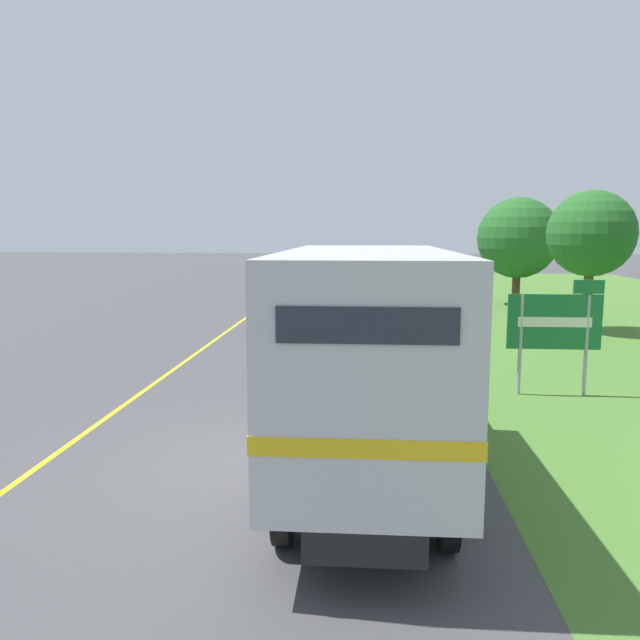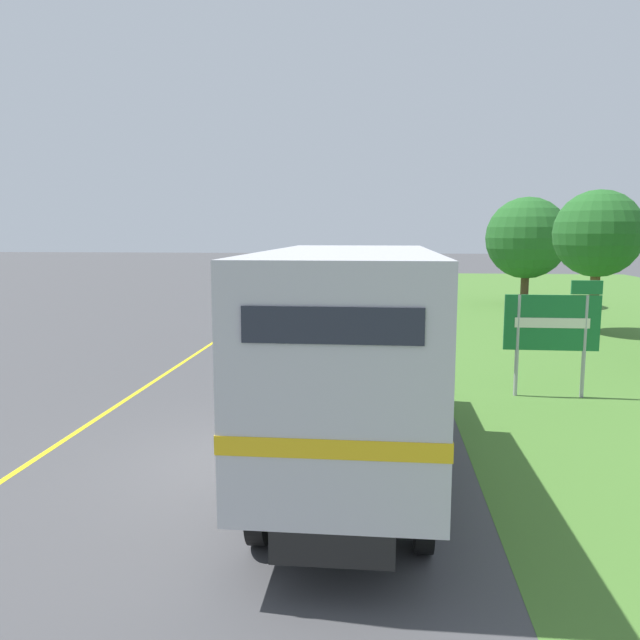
# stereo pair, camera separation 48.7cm
# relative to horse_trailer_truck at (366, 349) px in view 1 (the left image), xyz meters

# --- Properties ---
(ground_plane) EXTENTS (200.00, 200.00, 0.00)m
(ground_plane) POSITION_rel_horse_trailer_truck_xyz_m (-1.70, 0.29, -2.00)
(ground_plane) COLOR #444447
(edge_line_yellow) EXTENTS (0.12, 63.42, 0.01)m
(edge_line_yellow) POSITION_rel_horse_trailer_truck_xyz_m (-5.40, 16.96, -2.00)
(edge_line_yellow) COLOR yellow
(edge_line_yellow) RESTS_ON ground
(centre_dash_near) EXTENTS (0.12, 2.60, 0.01)m
(centre_dash_near) POSITION_rel_horse_trailer_truck_xyz_m (-1.70, 0.71, -2.00)
(centre_dash_near) COLOR white
(centre_dash_near) RESTS_ON ground
(centre_dash_mid_a) EXTENTS (0.12, 2.60, 0.01)m
(centre_dash_mid_a) POSITION_rel_horse_trailer_truck_xyz_m (-1.70, 7.31, -2.00)
(centre_dash_mid_a) COLOR white
(centre_dash_mid_a) RESTS_ON ground
(centre_dash_mid_b) EXTENTS (0.12, 2.60, 0.01)m
(centre_dash_mid_b) POSITION_rel_horse_trailer_truck_xyz_m (-1.70, 13.91, -2.00)
(centre_dash_mid_b) COLOR white
(centre_dash_mid_b) RESTS_ON ground
(centre_dash_far) EXTENTS (0.12, 2.60, 0.01)m
(centre_dash_far) POSITION_rel_horse_trailer_truck_xyz_m (-1.70, 20.51, -2.00)
(centre_dash_far) COLOR white
(centre_dash_far) RESTS_ON ground
(centre_dash_farthest) EXTENTS (0.12, 2.60, 0.01)m
(centre_dash_farthest) POSITION_rel_horse_trailer_truck_xyz_m (-1.70, 27.11, -2.00)
(centre_dash_farthest) COLOR white
(centre_dash_farthest) RESTS_ON ground
(horse_trailer_truck) EXTENTS (2.35, 8.41, 3.59)m
(horse_trailer_truck) POSITION_rel_horse_trailer_truck_xyz_m (0.00, 0.00, 0.00)
(horse_trailer_truck) COLOR black
(horse_trailer_truck) RESTS_ON ground
(lead_car_white) EXTENTS (1.80, 3.90, 1.97)m
(lead_car_white) POSITION_rel_horse_trailer_truck_xyz_m (-3.59, 17.31, -1.02)
(lead_car_white) COLOR black
(lead_car_white) RESTS_ON ground
(lead_car_silver_ahead) EXTENTS (1.80, 4.58, 1.78)m
(lead_car_silver_ahead) POSITION_rel_horse_trailer_truck_xyz_m (-0.08, 29.17, -1.09)
(lead_car_silver_ahead) COLOR black
(lead_car_silver_ahead) RESTS_ON ground
(lead_car_grey_ahead) EXTENTS (1.80, 4.50, 1.79)m
(lead_car_grey_ahead) POSITION_rel_horse_trailer_truck_xyz_m (-3.65, 38.62, -1.09)
(lead_car_grey_ahead) COLOR black
(lead_car_grey_ahead) RESTS_ON ground
(highway_sign) EXTENTS (2.17, 0.09, 2.75)m
(highway_sign) POSITION_rel_horse_trailer_truck_xyz_m (4.44, 5.03, -0.29)
(highway_sign) COLOR #9E9EA3
(highway_sign) RESTS_ON ground
(roadside_tree_mid) EXTENTS (3.27, 3.27, 5.41)m
(roadside_tree_mid) POSITION_rel_horse_trailer_truck_xyz_m (8.50, 14.83, 1.75)
(roadside_tree_mid) COLOR brown
(roadside_tree_mid) RESTS_ON ground
(roadside_tree_far) EXTENTS (4.20, 4.20, 5.62)m
(roadside_tree_far) POSITION_rel_horse_trailer_truck_xyz_m (7.86, 23.67, 1.50)
(roadside_tree_far) COLOR #4C3823
(roadside_tree_far) RESTS_ON ground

